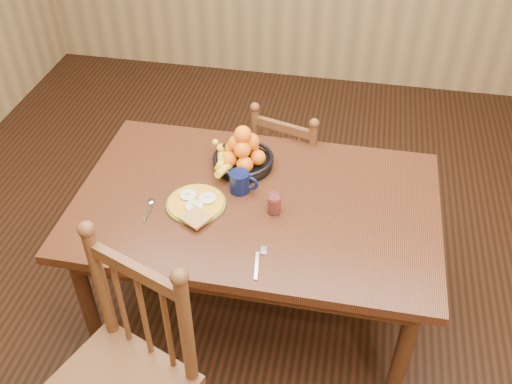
% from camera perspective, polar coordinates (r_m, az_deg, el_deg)
% --- Properties ---
extents(room, '(4.52, 5.02, 2.72)m').
position_cam_1_polar(room, '(2.17, -0.00, 11.10)').
color(room, black).
rests_on(room, ground).
extents(dining_table, '(1.60, 1.00, 0.75)m').
position_cam_1_polar(dining_table, '(2.58, -0.00, -2.28)').
color(dining_table, black).
rests_on(dining_table, ground).
extents(chair_far, '(0.48, 0.47, 0.87)m').
position_cam_1_polar(chair_far, '(3.21, 3.55, 2.10)').
color(chair_far, '#442514').
rests_on(chair_far, ground).
extents(chair_near, '(0.62, 0.61, 1.07)m').
position_cam_1_polar(chair_near, '(2.26, -13.24, -18.07)').
color(chair_near, '#442514').
rests_on(chair_near, ground).
extents(breakfast_plate, '(0.26, 0.31, 0.04)m').
position_cam_1_polar(breakfast_plate, '(2.50, -6.01, -1.18)').
color(breakfast_plate, '#59601E').
rests_on(breakfast_plate, dining_table).
extents(fork, '(0.04, 0.18, 0.00)m').
position_cam_1_polar(fork, '(2.26, 0.30, -6.84)').
color(fork, silver).
rests_on(fork, dining_table).
extents(spoon, '(0.04, 0.16, 0.01)m').
position_cam_1_polar(spoon, '(2.54, -10.54, -1.27)').
color(spoon, silver).
rests_on(spoon, dining_table).
extents(coffee_mug, '(0.13, 0.09, 0.10)m').
position_cam_1_polar(coffee_mug, '(2.54, -1.57, 1.02)').
color(coffee_mug, '#0A1237').
rests_on(coffee_mug, dining_table).
extents(juice_glass, '(0.06, 0.06, 0.09)m').
position_cam_1_polar(juice_glass, '(2.44, 1.85, -1.24)').
color(juice_glass, silver).
rests_on(juice_glass, dining_table).
extents(fruit_bowl, '(0.32, 0.32, 0.22)m').
position_cam_1_polar(fruit_bowl, '(2.68, -1.43, 3.82)').
color(fruit_bowl, black).
rests_on(fruit_bowl, dining_table).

